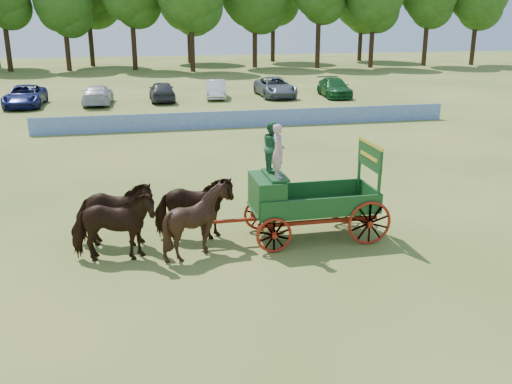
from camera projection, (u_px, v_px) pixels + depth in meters
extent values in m
plane|color=olive|center=(386.00, 228.00, 18.96)|extent=(160.00, 160.00, 0.00)
imported|color=black|center=(113.00, 227.00, 16.12)|extent=(2.57, 1.37, 2.08)
imported|color=black|center=(114.00, 214.00, 17.15)|extent=(2.63, 1.56, 2.08)
imported|color=black|center=(198.00, 221.00, 16.61)|extent=(2.21, 2.05, 2.09)
imported|color=black|center=(194.00, 208.00, 17.63)|extent=(2.58, 1.40, 2.08)
cube|color=#A12410|center=(267.00, 223.00, 17.69)|extent=(0.12, 2.00, 0.12)
cube|color=#A12410|center=(358.00, 216.00, 18.29)|extent=(0.12, 2.00, 0.12)
cube|color=#A12410|center=(318.00, 222.00, 17.45)|extent=(3.80, 0.10, 0.12)
cube|color=#A12410|center=(308.00, 210.00, 18.47)|extent=(3.80, 0.10, 0.12)
cube|color=#A12410|center=(238.00, 220.00, 17.47)|extent=(2.80, 0.09, 0.09)
cube|color=#17451D|center=(313.00, 207.00, 17.87)|extent=(3.80, 1.80, 0.10)
cube|color=#17451D|center=(323.00, 207.00, 16.96)|extent=(3.80, 0.06, 0.55)
cube|color=#17451D|center=(305.00, 190.00, 18.60)|extent=(3.80, 0.06, 0.55)
cube|color=#17451D|center=(370.00, 194.00, 18.16)|extent=(0.06, 1.80, 0.55)
cube|color=#17451D|center=(267.00, 194.00, 17.41)|extent=(0.85, 1.70, 1.05)
cube|color=#17451D|center=(275.00, 175.00, 17.28)|extent=(0.55, 1.50, 0.08)
cube|color=#17451D|center=(255.00, 201.00, 17.39)|extent=(0.10, 1.60, 0.65)
cube|color=#17451D|center=(261.00, 209.00, 17.52)|extent=(0.55, 1.60, 0.06)
cube|color=#17451D|center=(379.00, 182.00, 17.20)|extent=(0.08, 0.08, 1.80)
cube|color=#17451D|center=(359.00, 168.00, 18.69)|extent=(0.08, 0.08, 1.80)
cube|color=#17451D|center=(370.00, 156.00, 17.77)|extent=(0.07, 1.75, 0.75)
cube|color=yellow|center=(371.00, 144.00, 17.65)|extent=(0.08, 1.80, 0.09)
cube|color=yellow|center=(369.00, 156.00, 17.76)|extent=(0.02, 1.30, 0.12)
torus|color=#A12410|center=(274.00, 235.00, 16.82)|extent=(1.09, 0.09, 1.09)
torus|color=#A12410|center=(260.00, 214.00, 18.59)|extent=(1.09, 0.09, 1.09)
torus|color=#A12410|center=(369.00, 223.00, 17.38)|extent=(1.39, 0.09, 1.39)
torus|color=#A12410|center=(347.00, 204.00, 19.15)|extent=(1.39, 0.09, 1.39)
imported|color=#CA9AA8|center=(278.00, 151.00, 16.71)|extent=(0.38, 0.58, 1.60)
imported|color=#235E39|center=(273.00, 147.00, 17.37)|extent=(0.58, 0.75, 1.53)
cube|color=#1F48A9|center=(249.00, 119.00, 35.38)|extent=(26.00, 0.08, 1.05)
imported|color=navy|center=(25.00, 96.00, 43.01)|extent=(2.72, 5.74, 1.58)
imported|color=silver|center=(98.00, 95.00, 43.99)|extent=(2.38, 5.26, 1.50)
imported|color=#333338|center=(162.00, 91.00, 45.49)|extent=(1.97, 4.76, 1.62)
imported|color=silver|center=(216.00, 89.00, 47.14)|extent=(2.07, 4.63, 1.48)
imported|color=slate|center=(275.00, 87.00, 47.98)|extent=(2.75, 5.86, 1.62)
imported|color=#144C1E|center=(334.00, 88.00, 48.03)|extent=(2.56, 5.39, 1.52)
cylinder|color=#382314|center=(8.00, 50.00, 67.83)|extent=(0.60, 0.60, 5.04)
cylinder|color=#382314|center=(68.00, 52.00, 68.99)|extent=(0.60, 0.60, 4.40)
sphere|color=#235015|center=(63.00, 1.00, 67.21)|extent=(6.90, 6.90, 6.90)
cylinder|color=#382314|center=(134.00, 48.00, 69.76)|extent=(0.60, 0.60, 5.28)
cylinder|color=#382314|center=(192.00, 50.00, 67.88)|extent=(0.60, 0.60, 5.11)
cylinder|color=#382314|center=(255.00, 47.00, 72.95)|extent=(0.60, 0.60, 5.08)
cylinder|color=#382314|center=(318.00, 46.00, 72.26)|extent=(0.60, 0.60, 5.51)
cylinder|color=#382314|center=(371.00, 48.00, 72.93)|extent=(0.60, 0.60, 4.82)
cylinder|color=#382314|center=(425.00, 46.00, 75.28)|extent=(0.60, 0.60, 5.13)
cylinder|color=#382314|center=(473.00, 46.00, 76.56)|extent=(0.60, 0.60, 5.04)
cylinder|color=#382314|center=(91.00, 45.00, 74.77)|extent=(0.60, 0.60, 5.51)
cylinder|color=#382314|center=(190.00, 46.00, 79.62)|extent=(0.60, 0.60, 4.62)
cylinder|color=#382314|center=(273.00, 42.00, 81.71)|extent=(0.60, 0.60, 5.48)
cylinder|color=#382314|center=(360.00, 44.00, 83.14)|extent=(0.60, 0.60, 4.74)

